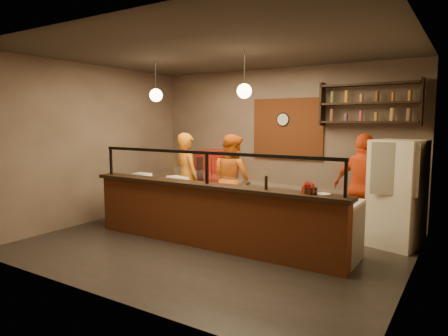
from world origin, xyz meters
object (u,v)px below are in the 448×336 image
Objects in this scene: cook_left at (187,177)px; cook_right at (363,187)px; red_cooler at (211,180)px; condiment_caddy at (309,190)px; fridge at (397,194)px; pepper_mill at (266,183)px; cook_mid at (232,180)px; pizza_dough at (249,191)px; wall_clock at (283,120)px.

cook_right is at bearing -151.40° from cook_left.
red_cooler is (-0.16, 1.14, -0.22)m from cook_left.
condiment_caddy is (3.29, -2.42, 0.41)m from red_cooler.
cook_right reaches higher than condiment_caddy.
fridge is 1.90m from condiment_caddy.
red_cooler reaches higher than pepper_mill.
fridge is at bearing -173.38° from cook_right.
pepper_mill is at bearing -116.25° from fridge.
cook_left is 1.01× the size of cook_mid.
cook_mid is 1.26m from pizza_dough.
fridge is at bearing -153.35° from cook_left.
red_cooler is (-3.63, 0.69, -0.23)m from cook_right.
wall_clock is at bearing -13.61° from cook_right.
cook_left reaches higher than pizza_dough.
red_cooler is (-1.19, 1.00, -0.21)m from cook_mid.
wall_clock reaches higher than fridge.
pepper_mill is at bearing 74.82° from cook_right.
cook_left is at bearing 157.80° from pizza_dough.
pizza_dough is (0.86, -0.91, -0.00)m from cook_mid.
cook_right is 0.56m from fridge.
pizza_dough is at bearing -136.09° from fridge.
pizza_dough is at bearing 136.72° from pepper_mill.
cook_mid is at bearing -110.53° from wall_clock.
wall_clock is at bearing 99.51° from pizza_dough.
cook_right is 1.34× the size of red_cooler.
wall_clock is at bearing 120.59° from condiment_caddy.
condiment_caddy is (1.62, -2.73, -0.99)m from wall_clock.
cook_left is at bearing -136.25° from wall_clock.
fridge is at bearing -152.97° from cook_mid.
cook_right is at bearing 11.92° from red_cooler.
cook_right is 4.12× the size of pizza_dough.
pepper_mill is (-0.65, -0.05, 0.06)m from condiment_caddy.
cook_mid is 0.98× the size of cook_right.
wall_clock is 1.78× the size of condiment_caddy.
cook_left is 0.98× the size of cook_right.
cook_left is 8.74× the size of pepper_mill.
cook_left is 1.04m from cook_mid.
wall_clock is 3.33m from condiment_caddy.
cook_right is 2.05m from pepper_mill.
wall_clock reaches higher than pizza_dough.
fridge is (4.02, 0.39, -0.03)m from cook_left.
cook_right is at bearing -171.54° from fridge.
condiment_caddy is (1.24, -0.51, 0.20)m from pizza_dough.
red_cooler is 3.66m from pepper_mill.
cook_mid reaches higher than pepper_mill.
cook_left is 3.50m from cook_right.
pizza_dough is 2.68× the size of condiment_caddy.
cook_right is at bearing 37.82° from pizza_dough.
condiment_caddy is at bearing 178.90° from cook_left.
pizza_dough is (-1.58, -1.22, -0.02)m from cook_right.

